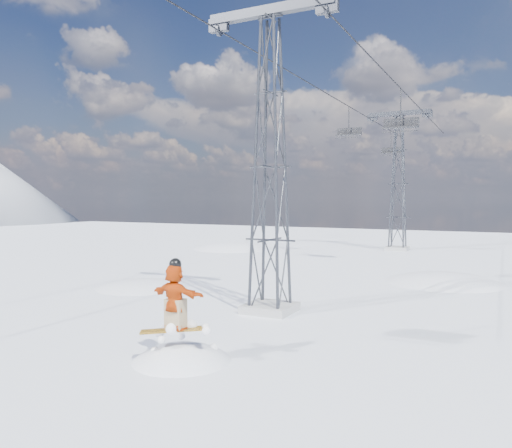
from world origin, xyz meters
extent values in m
plane|color=white|center=(0.00, 0.00, 0.00)|extent=(120.00, 120.00, 0.00)
sphere|color=white|center=(-7.00, 10.00, -7.65)|extent=(16.00, 16.00, 16.00)
sphere|color=white|center=(-12.00, 28.00, -10.40)|extent=(22.00, 22.00, 22.00)
cube|color=#999999|center=(0.80, 8.00, 0.15)|extent=(1.80, 1.80, 0.30)
cube|color=#34373D|center=(0.80, 8.00, 11.25)|extent=(5.00, 0.35, 0.35)
cube|color=#34373D|center=(-1.40, 8.00, 11.05)|extent=(0.80, 0.25, 0.50)
cube|color=#34373D|center=(3.00, 8.00, 11.05)|extent=(0.80, 0.25, 0.50)
cube|color=#999999|center=(0.80, 33.00, 0.15)|extent=(1.80, 1.80, 0.30)
cube|color=#34373D|center=(0.80, 33.00, 11.25)|extent=(5.00, 0.35, 0.35)
cube|color=#34373D|center=(-1.40, 33.00, 11.05)|extent=(0.80, 0.25, 0.50)
cube|color=#34373D|center=(3.00, 33.00, 11.05)|extent=(0.80, 0.25, 0.50)
cylinder|color=black|center=(-1.40, 19.50, 10.85)|extent=(0.06, 51.00, 0.06)
cylinder|color=black|center=(3.00, 19.50, 10.85)|extent=(0.06, 51.00, 0.06)
sphere|color=white|center=(1.09, 1.80, -1.75)|extent=(4.40, 4.40, 4.40)
cube|color=gold|center=(1.09, 1.50, 0.90)|extent=(1.70, 1.20, 0.14)
imported|color=#C53E08|center=(1.09, 1.50, 1.78)|extent=(1.63, 0.61, 1.72)
cube|color=#927E5A|center=(1.09, 1.50, 1.31)|extent=(0.50, 0.40, 0.79)
sphere|color=black|center=(1.09, 1.50, 2.62)|extent=(0.32, 0.32, 0.32)
cylinder|color=black|center=(3.00, 21.76, 9.70)|extent=(0.08, 0.08, 2.30)
cube|color=black|center=(3.00, 21.76, 8.55)|extent=(2.09, 0.47, 0.08)
cube|color=black|center=(3.00, 21.99, 8.86)|extent=(2.09, 0.06, 0.57)
cylinder|color=black|center=(3.00, 21.50, 8.29)|extent=(2.09, 0.06, 0.06)
cylinder|color=black|center=(3.00, 21.45, 8.92)|extent=(2.09, 0.05, 0.05)
cylinder|color=black|center=(-1.40, 26.03, 9.85)|extent=(0.07, 0.07, 2.00)
cube|color=black|center=(-1.40, 26.03, 8.85)|extent=(1.82, 0.41, 0.07)
cube|color=black|center=(-1.40, 26.23, 9.12)|extent=(1.82, 0.05, 0.50)
cylinder|color=black|center=(-1.40, 25.81, 8.62)|extent=(1.82, 0.05, 0.05)
cylinder|color=black|center=(-1.40, 25.76, 9.16)|extent=(1.82, 0.05, 0.05)
cylinder|color=black|center=(-1.40, 40.70, 9.79)|extent=(0.08, 0.08, 2.11)
cube|color=black|center=(-1.40, 40.70, 8.74)|extent=(1.92, 0.43, 0.08)
cube|color=black|center=(-1.40, 40.91, 9.03)|extent=(1.92, 0.06, 0.53)
cylinder|color=black|center=(-1.40, 40.46, 8.50)|extent=(1.92, 0.06, 0.06)
cylinder|color=black|center=(-1.40, 40.41, 9.07)|extent=(1.92, 0.05, 0.05)
camera|label=1|loc=(8.72, -9.03, 4.34)|focal=35.00mm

